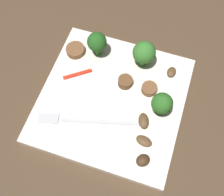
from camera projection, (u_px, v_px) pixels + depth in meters
The scene contains 14 objects.
ground_plane at pixel (112, 101), 0.53m from camera, with size 1.40×1.40×0.00m, color #4C3826.
plate at pixel (112, 100), 0.52m from camera, with size 0.25×0.25×0.01m, color white.
fork at pixel (82, 120), 0.49m from camera, with size 0.18×0.06×0.00m.
broccoli_floret_0 at pixel (144, 53), 0.51m from camera, with size 0.04×0.04×0.06m.
broccoli_floret_1 at pixel (97, 42), 0.52m from camera, with size 0.04×0.04×0.06m.
broccoli_floret_2 at pixel (163, 102), 0.47m from camera, with size 0.04×0.04×0.05m.
sausage_slice_0 at pixel (75, 50), 0.55m from camera, with size 0.04×0.04×0.01m, color brown.
sausage_slice_1 at pixel (149, 89), 0.52m from camera, with size 0.03×0.03×0.01m, color brown.
sausage_slice_2 at pixel (125, 82), 0.52m from camera, with size 0.03×0.03×0.02m, color brown.
mushroom_0 at pixel (143, 160), 0.46m from camera, with size 0.02×0.02×0.01m, color #422B19.
mushroom_1 at pixel (172, 72), 0.53m from camera, with size 0.02×0.02×0.01m, color brown.
mushroom_2 at pixel (144, 121), 0.49m from camera, with size 0.03×0.02×0.01m, color brown.
mushroom_4 at pixel (144, 141), 0.48m from camera, with size 0.03×0.02×0.01m, color brown.
pepper_strip_0 at pixel (78, 74), 0.53m from camera, with size 0.05×0.01×0.00m, color red.
Camera 1 is at (-0.07, 0.21, 0.48)m, focal length 46.22 mm.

